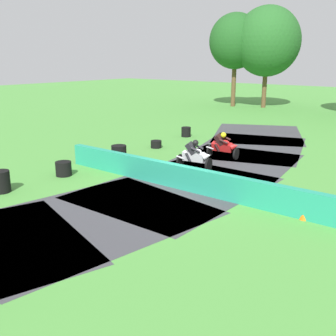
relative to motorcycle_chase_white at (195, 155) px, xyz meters
name	(u,v)px	position (x,y,z in m)	size (l,w,h in m)	color
ground_plane	(178,188)	(0.94, -2.49, -0.65)	(120.00, 120.00, 0.00)	#4C933D
track_asphalt	(153,182)	(-0.30, -2.48, -0.65)	(9.77, 33.23, 0.01)	#3D3D42
safety_barrier	(304,205)	(5.76, -2.52, -0.20)	(0.30, 21.34, 0.90)	#239375
motorcycle_chase_white	(195,155)	(0.00, 0.00, 0.00)	(1.68, 0.90, 1.43)	black
motorcycle_trailing_red	(223,146)	(-0.10, 2.56, -0.02)	(1.68, 0.93, 1.42)	black
tire_stack_mid_a	(1,182)	(-3.82, -6.90, -0.25)	(0.66, 0.66, 0.80)	black
tire_stack_mid_b	(64,169)	(-3.77, -4.14, -0.35)	(0.66, 0.66, 0.60)	black
tire_stack_far	(119,154)	(-3.58, -1.09, -0.25)	(0.70, 0.70, 0.80)	black
tire_stack_extra_a	(156,144)	(-4.21, 2.39, -0.45)	(0.59, 0.59, 0.40)	black
tire_stack_extra_b	(186,132)	(-4.82, 6.01, -0.35)	(0.58, 0.58, 0.60)	black
traffic_cone	(304,213)	(5.81, -2.59, -0.43)	(0.28, 0.28, 0.44)	orange
tree_far_right	(267,42)	(-7.79, 23.20, 5.59)	(6.26, 6.26, 9.54)	brown
tree_distant	(235,41)	(-10.67, 22.21, 5.65)	(5.10, 5.10, 9.01)	brown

